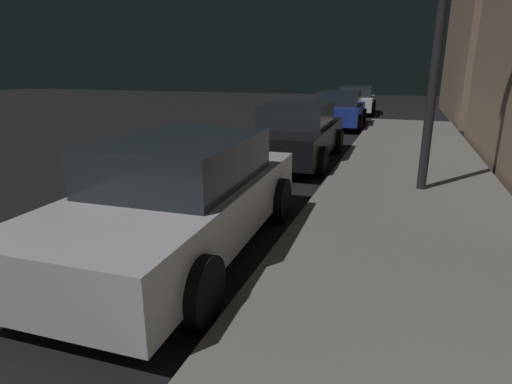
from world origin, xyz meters
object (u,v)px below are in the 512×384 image
(car_blue, at_px, (339,110))
(car_black, at_px, (297,133))
(car_silver, at_px, (182,196))
(car_white, at_px, (356,100))

(car_blue, bearing_deg, car_black, -90.02)
(car_silver, relative_size, car_white, 1.10)
(car_silver, xyz_separation_m, car_blue, (0.00, 12.62, -0.00))
(car_black, relative_size, car_blue, 1.05)
(car_blue, xyz_separation_m, car_white, (-0.00, 5.76, -0.01))
(car_silver, height_order, car_black, same)
(car_silver, height_order, car_blue, same)
(car_silver, bearing_deg, car_white, 90.00)
(car_black, xyz_separation_m, car_blue, (0.00, 6.89, 0.01))
(car_black, height_order, car_white, same)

